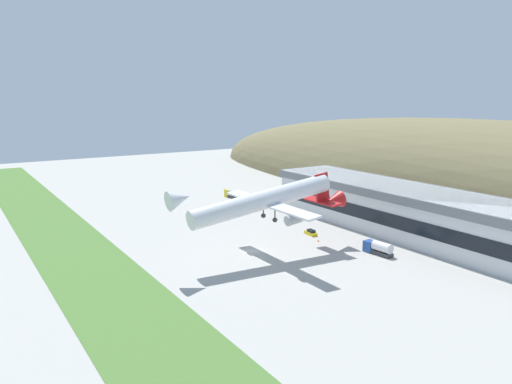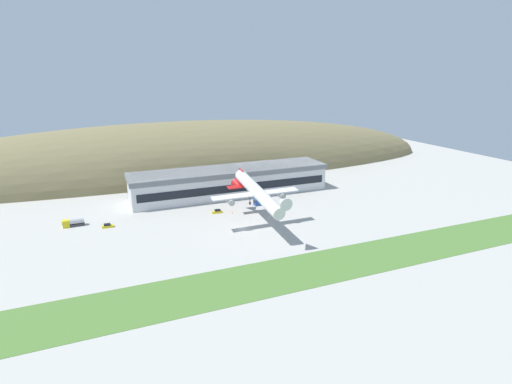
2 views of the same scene
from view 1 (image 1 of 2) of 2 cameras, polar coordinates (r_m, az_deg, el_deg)
The scene contains 10 objects.
ground_plane at distance 124.98m, azimuth -0.35°, elevation -6.73°, with size 416.56×416.56×0.00m, color #ADAAA3.
grass_strip_foreground at distance 110.76m, azimuth -17.35°, elevation -9.63°, with size 374.90×20.06×0.08m, color #4C7533.
hill_backdrop at distance 197.38m, azimuth 24.77°, elevation -1.11°, with size 351.56×69.57×59.13m, color olive.
terminal_building at distance 143.68m, azimuth 17.09°, elevation -1.82°, with size 94.83×20.67×13.00m.
cargo_airplane at distance 116.65m, azimuth 1.16°, elevation -1.00°, with size 34.40×48.18×10.49m.
service_car_0 at distance 174.30m, azimuth -2.59°, elevation -1.38°, with size 4.35×1.87×1.52m.
service_car_1 at distance 139.28m, azimuth 6.29°, elevation -4.64°, with size 4.42×2.04×1.54m.
fuel_truck at distance 125.62m, azimuth 13.81°, elevation -6.23°, with size 7.94×3.02×3.29m.
box_truck at distance 187.33m, azimuth -2.73°, elevation -0.20°, with size 7.90×2.69×3.26m.
traffic_cone_0 at distance 133.60m, azimuth 7.12°, elevation -5.51°, with size 0.52×0.52×0.58m.
Camera 1 is at (100.74, -63.26, 38.35)m, focal length 35.00 mm.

